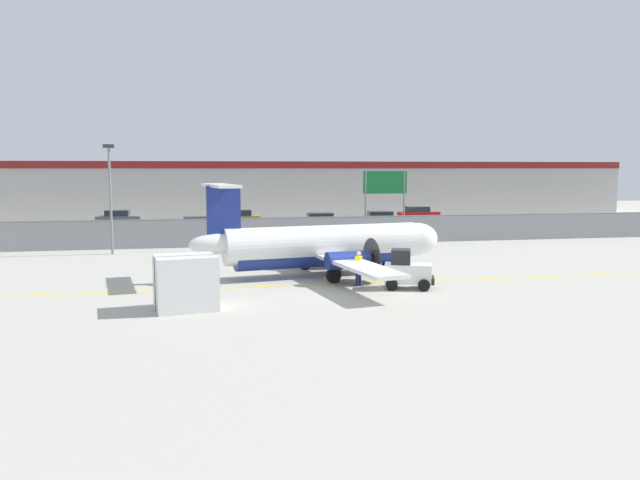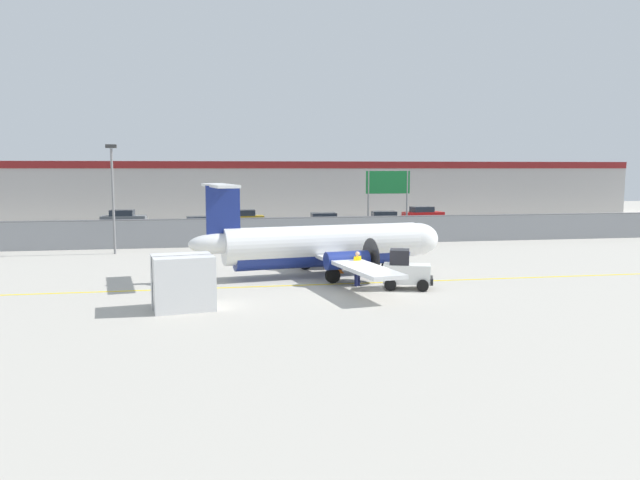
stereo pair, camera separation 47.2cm
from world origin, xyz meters
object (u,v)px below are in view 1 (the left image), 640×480
traffic_cone_near_left (340,267)px  parked_car_3 (321,222)px  parked_car_4 (381,220)px  highway_sign (385,188)px  parked_car_5 (418,214)px  apron_light_pole (110,190)px  parked_car_1 (198,226)px  parked_car_2 (238,218)px  traffic_cone_near_right (391,265)px  parked_car_0 (119,218)px  commuter_airplane (328,246)px  baggage_tug (407,271)px  cargo_container (186,283)px  ground_crew_worker (358,267)px

traffic_cone_near_left → parked_car_3: bearing=81.5°
parked_car_4 → highway_sign: size_ratio=0.78×
parked_car_3 → parked_car_5: (11.86, 7.23, 0.00)m
apron_light_pole → parked_car_1: bearing=59.8°
traffic_cone_near_left → parked_car_2: size_ratio=0.15×
traffic_cone_near_left → traffic_cone_near_right: (2.91, 0.10, 0.00)m
parked_car_0 → parked_car_3: (18.50, -7.37, 0.00)m
commuter_airplane → parked_car_2: bearing=86.7°
parked_car_4 → baggage_tug: bearing=-100.0°
apron_light_pole → parked_car_5: bearing=34.2°
traffic_cone_near_right → cargo_container: bearing=-145.8°
commuter_airplane → traffic_cone_near_left: (0.81, 0.57, -1.29)m
parked_car_0 → parked_car_1: size_ratio=0.99×
cargo_container → parked_car_0: size_ratio=0.63×
parked_car_3 → traffic_cone_near_right: bearing=-90.2°
traffic_cone_near_right → parked_car_1: (-10.54, 19.82, 0.58)m
parked_car_3 → parked_car_4: (5.95, 1.05, 0.00)m
ground_crew_worker → parked_car_1: size_ratio=0.39×
parked_car_0 → parked_car_1: 12.36m
cargo_container → parked_car_4: 35.37m
traffic_cone_near_right → parked_car_5: parked_car_5 is taller
traffic_cone_near_left → parked_car_3: (3.34, 22.34, 0.58)m
ground_crew_worker → parked_car_2: same height
traffic_cone_near_left → parked_car_2: (-3.81, 27.71, 0.58)m
parked_car_2 → parked_car_5: same height
parked_car_2 → parked_car_5: (19.00, 1.86, 0.00)m
highway_sign → ground_crew_worker: bearing=-110.4°
traffic_cone_near_left → parked_car_4: bearing=68.3°
parked_car_1 → apron_light_pole: bearing=-124.3°
traffic_cone_near_right → parked_car_2: 28.42m
cargo_container → traffic_cone_near_left: size_ratio=4.21×
traffic_cone_near_left → highway_sign: size_ratio=0.12×
commuter_airplane → highway_sign: size_ratio=2.92×
cargo_container → parked_car_0: bearing=91.4°
traffic_cone_near_left → parked_car_3: 22.60m
parked_car_1 → parked_car_5: size_ratio=0.99×
ground_crew_worker → traffic_cone_near_left: (-0.03, 3.85, -0.64)m
traffic_cone_near_left → parked_car_1: (-7.62, 19.93, 0.58)m
parked_car_5 → apron_light_pole: size_ratio=0.60×
cargo_container → parked_car_3: 31.87m
commuter_airplane → parked_car_3: commuter_airplane is taller
ground_crew_worker → traffic_cone_near_left: 3.90m
baggage_tug → apron_light_pole: apron_light_pole is taller
commuter_airplane → parked_car_5: 34.14m
traffic_cone_near_left → parked_car_0: bearing=117.0°
commuter_airplane → parked_car_2: 28.45m
baggage_tug → parked_car_4: 29.19m
highway_sign → apron_light_pole: bearing=-166.6°
parked_car_1 → apron_light_pole: apron_light_pole is taller
parked_car_2 → parked_car_3: same height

